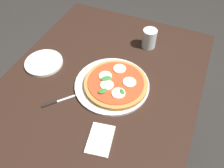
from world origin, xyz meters
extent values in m
plane|color=#2D2B28|center=(0.00, 0.00, 0.00)|extent=(6.00, 6.00, 0.00)
cube|color=black|center=(0.00, 0.00, 0.73)|extent=(1.15, 0.89, 0.04)
cube|color=black|center=(0.49, -0.36, 0.35)|extent=(0.07, 0.07, 0.71)
cube|color=black|center=(0.49, 0.36, 0.35)|extent=(0.07, 0.07, 0.71)
cylinder|color=silver|center=(0.01, -0.06, 0.76)|extent=(0.34, 0.34, 0.01)
cylinder|color=#C6843F|center=(0.01, -0.08, 0.77)|extent=(0.28, 0.28, 0.02)
cylinder|color=#CC4723|center=(0.01, -0.08, 0.78)|extent=(0.25, 0.25, 0.00)
cylinder|color=beige|center=(0.09, -0.06, 0.79)|extent=(0.06, 0.06, 0.00)
cylinder|color=beige|center=(0.02, -0.02, 0.79)|extent=(0.06, 0.06, 0.00)
cylinder|color=beige|center=(-0.02, -0.05, 0.79)|extent=(0.06, 0.06, 0.00)
cylinder|color=beige|center=(-0.05, -0.11, 0.79)|extent=(0.06, 0.06, 0.00)
cylinder|color=beige|center=(0.03, -0.13, 0.79)|extent=(0.06, 0.06, 0.00)
ellipsoid|color=#337F38|center=(0.01, -0.03, 0.79)|extent=(0.05, 0.05, 0.00)
ellipsoid|color=#337F38|center=(-0.07, -0.05, 0.79)|extent=(0.05, 0.04, 0.00)
ellipsoid|color=#337F38|center=(-0.04, -0.12, 0.79)|extent=(0.03, 0.03, 0.00)
cylinder|color=white|center=(0.01, 0.31, 0.76)|extent=(0.19, 0.19, 0.01)
cube|color=white|center=(-0.26, -0.12, 0.75)|extent=(0.14, 0.11, 0.01)
cube|color=black|center=(-0.19, 0.15, 0.75)|extent=(0.06, 0.05, 0.01)
cube|color=silver|center=(-0.12, 0.08, 0.75)|extent=(0.09, 0.09, 0.00)
cylinder|color=silver|center=(0.34, -0.12, 0.80)|extent=(0.07, 0.07, 0.10)
camera|label=1|loc=(-0.60, -0.32, 1.53)|focal=36.15mm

